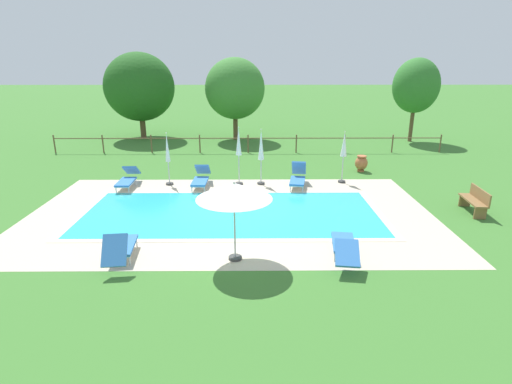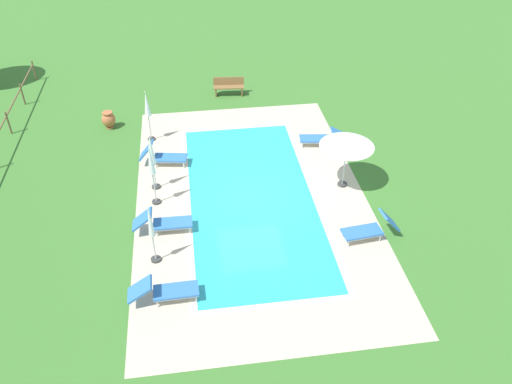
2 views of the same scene
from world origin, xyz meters
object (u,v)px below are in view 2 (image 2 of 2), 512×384
object	(u,v)px
sun_lounger_south_near_corner	(166,291)
patio_umbrella_open_foreground	(347,141)
sun_lounger_north_mid	(323,138)
patio_umbrella_closed_row_mid_east	(147,108)
sun_lounger_north_far	(164,222)
terracotta_urn_near_fence	(109,119)
sun_lounger_north_near_steps	(163,156)
wooden_bench_lawn_side	(229,86)
sun_lounger_north_end	(370,229)
patio_umbrella_closed_row_west	(151,165)
patio_umbrella_closed_row_mid_west	(151,152)
patio_umbrella_closed_row_centre	(151,227)

from	to	relation	value
sun_lounger_south_near_corner	patio_umbrella_open_foreground	xyz separation A→B (m)	(4.81, -6.59, 1.56)
sun_lounger_north_mid	patio_umbrella_closed_row_mid_east	xyz separation A→B (m)	(1.44, 7.14, 1.17)
sun_lounger_north_far	terracotta_urn_near_fence	bearing A→B (deg)	18.04
sun_lounger_south_near_corner	patio_umbrella_open_foreground	bearing A→B (deg)	-53.88
sun_lounger_north_near_steps	sun_lounger_north_mid	bearing A→B (deg)	-85.20
sun_lounger_south_near_corner	wooden_bench_lawn_side	xyz separation A→B (m)	(13.06, -3.11, 0.10)
sun_lounger_north_near_steps	sun_lounger_south_near_corner	size ratio (longest dim) A/B	0.95
sun_lounger_north_near_steps	patio_umbrella_closed_row_mid_east	size ratio (longest dim) A/B	0.85
sun_lounger_north_end	patio_umbrella_closed_row_west	bearing A→B (deg)	67.38
sun_lounger_north_near_steps	sun_lounger_north_end	bearing A→B (deg)	-128.93
sun_lounger_north_end	sun_lounger_south_near_corner	bearing A→B (deg)	105.01
sun_lounger_south_near_corner	patio_umbrella_closed_row_mid_west	bearing A→B (deg)	3.74
sun_lounger_north_near_steps	terracotta_urn_near_fence	bearing A→B (deg)	35.92
patio_umbrella_closed_row_west	patio_umbrella_closed_row_mid_east	size ratio (longest dim) A/B	1.10
sun_lounger_north_end	terracotta_urn_near_fence	xyz separation A→B (m)	(8.72, 9.10, 0.02)
sun_lounger_north_mid	patio_umbrella_closed_row_mid_east	world-z (taller)	patio_umbrella_closed_row_mid_east
patio_umbrella_closed_row_west	patio_umbrella_closed_row_mid_west	xyz separation A→B (m)	(0.94, 0.02, -0.10)
patio_umbrella_open_foreground	wooden_bench_lawn_side	size ratio (longest dim) A/B	1.43
patio_umbrella_closed_row_mid_east	terracotta_urn_near_fence	xyz separation A→B (m)	(1.31, 1.85, -1.11)
sun_lounger_north_mid	patio_umbrella_open_foreground	distance (m)	3.33
sun_lounger_north_end	terracotta_urn_near_fence	world-z (taller)	sun_lounger_north_end
patio_umbrella_open_foreground	patio_umbrella_closed_row_mid_east	distance (m)	8.43
sun_lounger_north_mid	sun_lounger_north_far	size ratio (longest dim) A/B	1.07
patio_umbrella_closed_row_mid_west	terracotta_urn_near_fence	distance (m)	5.42
sun_lounger_north_far	patio_umbrella_closed_row_mid_east	xyz separation A→B (m)	(6.11, 0.57, 1.15)
patio_umbrella_open_foreground	patio_umbrella_closed_row_mid_east	world-z (taller)	patio_umbrella_closed_row_mid_east
sun_lounger_north_mid	patio_umbrella_closed_row_centre	bearing A→B (deg)	131.47
patio_umbrella_open_foreground	patio_umbrella_closed_row_mid_west	world-z (taller)	patio_umbrella_closed_row_mid_west
patio_umbrella_closed_row_centre	wooden_bench_lawn_side	xyz separation A→B (m)	(11.38, -3.44, -0.91)
sun_lounger_north_near_steps	patio_umbrella_open_foreground	distance (m)	7.23
sun_lounger_north_end	wooden_bench_lawn_side	distance (m)	11.82
sun_lounger_south_near_corner	wooden_bench_lawn_side	bearing A→B (deg)	-13.41
patio_umbrella_closed_row_centre	patio_umbrella_closed_row_mid_east	bearing A→B (deg)	2.14
patio_umbrella_closed_row_mid_east	terracotta_urn_near_fence	bearing A→B (deg)	54.63
sun_lounger_north_end	patio_umbrella_closed_row_mid_west	xyz separation A→B (m)	(3.85, 7.01, 1.16)
patio_umbrella_closed_row_mid_west	patio_umbrella_open_foreground	bearing A→B (deg)	-96.78
patio_umbrella_closed_row_west	patio_umbrella_closed_row_centre	bearing A→B (deg)	-179.66
patio_umbrella_closed_row_west	terracotta_urn_near_fence	distance (m)	6.31
wooden_bench_lawn_side	terracotta_urn_near_fence	distance (m)	6.13
sun_lounger_north_far	patio_umbrella_closed_row_mid_west	world-z (taller)	patio_umbrella_closed_row_mid_west
patio_umbrella_open_foreground	wooden_bench_lawn_side	distance (m)	9.08
sun_lounger_north_mid	terracotta_urn_near_fence	size ratio (longest dim) A/B	2.75
sun_lounger_north_end	patio_umbrella_closed_row_centre	size ratio (longest dim) A/B	0.86
patio_umbrella_open_foreground	patio_umbrella_closed_row_mid_west	size ratio (longest dim) A/B	0.91
patio_umbrella_closed_row_mid_west	patio_umbrella_closed_row_centre	bearing A→B (deg)	-179.42
patio_umbrella_closed_row_mid_west	wooden_bench_lawn_side	xyz separation A→B (m)	(7.43, -3.48, -1.08)
patio_umbrella_closed_row_mid_east	wooden_bench_lawn_side	xyz separation A→B (m)	(3.87, -3.72, -1.05)
patio_umbrella_open_foreground	wooden_bench_lawn_side	xyz separation A→B (m)	(8.26, 3.47, -1.46)
sun_lounger_south_near_corner	terracotta_urn_near_fence	distance (m)	10.79
sun_lounger_north_near_steps	patio_umbrella_closed_row_mid_east	distance (m)	2.36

